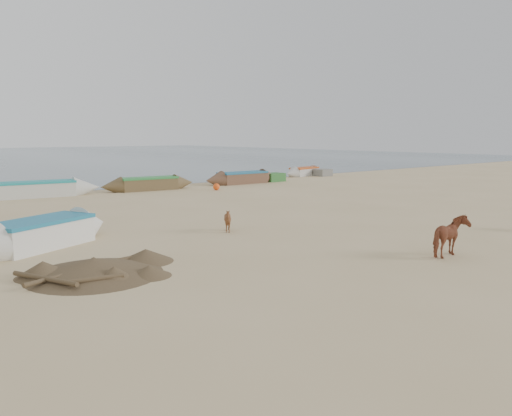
% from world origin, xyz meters
% --- Properties ---
extents(ground, '(140.00, 140.00, 0.00)m').
position_xyz_m(ground, '(0.00, 0.00, 0.00)').
color(ground, tan).
rests_on(ground, ground).
extents(cow_adult, '(1.50, 0.80, 1.21)m').
position_xyz_m(cow_adult, '(2.50, -1.97, 0.61)').
color(cow_adult, brown).
rests_on(cow_adult, ground).
extents(calf_front, '(0.94, 0.88, 0.87)m').
position_xyz_m(calf_front, '(-0.38, 5.18, 0.44)').
color(calf_front, brown).
rests_on(calf_front, ground).
extents(near_canoe, '(5.56, 3.56, 0.93)m').
position_xyz_m(near_canoe, '(-6.46, 6.83, 0.46)').
color(near_canoe, silver).
rests_on(near_canoe, ground).
extents(debris_pile, '(3.57, 3.57, 0.43)m').
position_xyz_m(debris_pile, '(-6.35, 2.75, 0.21)').
color(debris_pile, brown).
rests_on(debris_pile, ground).
extents(waterline_canoes, '(51.73, 4.08, 0.92)m').
position_xyz_m(waterline_canoes, '(-4.10, 20.28, 0.43)').
color(waterline_canoes, brown).
rests_on(waterline_canoes, ground).
extents(beach_clutter, '(45.26, 5.51, 0.64)m').
position_xyz_m(beach_clutter, '(4.20, 19.97, 0.30)').
color(beach_clutter, '#295B29').
rests_on(beach_clutter, ground).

